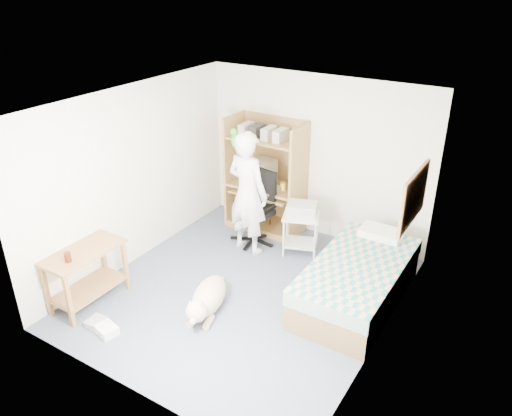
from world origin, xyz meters
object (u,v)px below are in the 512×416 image
Objects in this scene: bed at (357,281)px; person at (248,193)px; printer_cart at (301,228)px; office_chair at (257,217)px; side_desk at (86,269)px; computer_hutch at (267,180)px; dog at (207,298)px.

person is at bearing 169.45° from bed.
office_chair is at bearing 161.35° from printer_cart.
printer_cart is at bearing -145.80° from person.
side_desk is 3.02m from printer_cart.
bed is at bearing 178.43° from person.
printer_cart is at bearing -27.58° from computer_hutch.
bed reaches higher than dog.
office_chair is (-1.90, 0.66, 0.11)m from bed.
person is at bearing -79.81° from computer_hutch.
side_desk is 2.65m from office_chair.
bed is 3.39m from side_desk.
dog is at bearing 24.69° from side_desk.
person is 1.66× the size of dog.
person reaches higher than dog.
computer_hutch reaches higher than office_chair.
person is at bearing -175.19° from printer_cart.
dog is at bearing 113.13° from person.
printer_cart reaches higher than dog.
office_chair is at bearing 85.27° from dog.
office_chair is 0.75m from printer_cart.
person is at bearing 86.38° from dog.
bed is 3.22× the size of printer_cart.
dog is (1.38, 0.63, -0.31)m from side_desk.
dog is at bearing -141.25° from bed.
bed is at bearing 20.98° from dog.
dog is at bearing -67.98° from office_chair.
computer_hutch is at bearing 85.06° from dog.
computer_hutch is 1.61× the size of dog.
office_chair is at bearing 160.95° from bed.
office_chair is (0.10, -0.47, -0.42)m from computer_hutch.
person reaches higher than printer_cart.
person is 2.94× the size of printer_cart.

